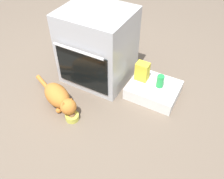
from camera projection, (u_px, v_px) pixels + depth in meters
name	position (u px, v px, depth m)	size (l,w,h in m)	color
ground	(74.00, 97.00, 2.27)	(8.00, 8.00, 0.00)	#6B5B4C
oven	(98.00, 47.00, 2.26)	(0.62, 0.59, 0.71)	#B7BABF
pantry_cabinet	(153.00, 90.00, 2.26)	(0.46, 0.38, 0.12)	white
food_bowl	(72.00, 117.00, 2.05)	(0.12, 0.12, 0.08)	#D1D14C
cat	(59.00, 97.00, 2.11)	(0.62, 0.31, 0.21)	#C6752D
snack_bag	(142.00, 71.00, 2.22)	(0.12, 0.09, 0.18)	yellow
soda_can	(160.00, 81.00, 2.16)	(0.07, 0.07, 0.12)	green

